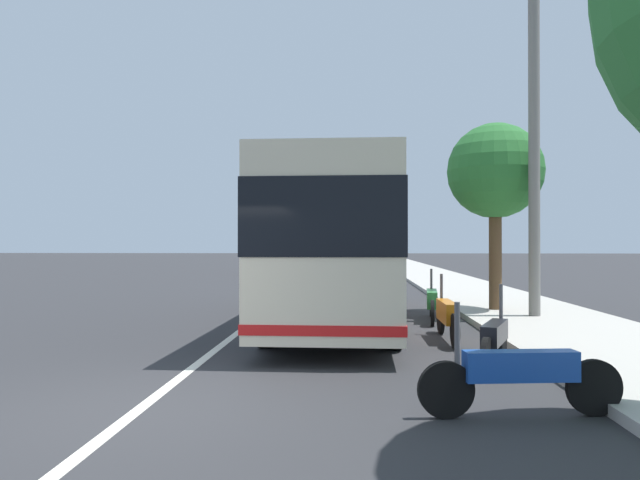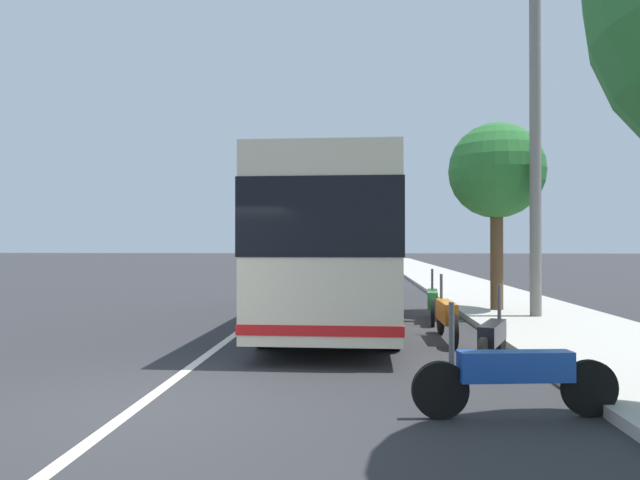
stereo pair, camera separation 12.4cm
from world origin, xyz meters
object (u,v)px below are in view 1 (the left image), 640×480
Objects in this scene: motorcycle_mid_row at (495,339)px; car_oncoming at (349,257)px; utility_pole at (534,156)px; roadside_tree_mid_block at (495,172)px; coach_bus at (338,241)px; car_far_distant at (351,261)px; car_side_street at (276,263)px; motorcycle_nearest_curb at (447,316)px; motorcycle_far_end at (432,302)px; motorcycle_angled at (520,374)px.

motorcycle_mid_row is 42.97m from car_oncoming.
motorcycle_mid_row is at bearing 157.21° from utility_pole.
motorcycle_mid_row is 0.38× the size of roadside_tree_mid_block.
car_far_distant is at bearing 0.52° from coach_bus.
utility_pole reaches higher than car_side_street.
motorcycle_nearest_curb is at bearing -179.05° from car_far_distant.
motorcycle_mid_row is 5.34m from motorcycle_far_end.
car_side_street is at bearing 22.81° from utility_pole.
motorcycle_far_end is at bearing -97.35° from motorcycle_angled.
car_side_street is at bearing 36.96° from motorcycle_mid_row.
car_far_distant is at bearing 26.53° from motorcycle_mid_row.
motorcycle_angled is at bearing 161.67° from utility_pole.
motorcycle_far_end is at bearing -1.69° from motorcycle_nearest_curb.
car_far_distant reaches higher than motorcycle_mid_row.
motorcycle_far_end is at bearing 25.01° from motorcycle_mid_row.
motorcycle_far_end is at bearing -172.35° from car_oncoming.
car_far_distant is (27.50, 1.99, 0.21)m from motorcycle_far_end.
utility_pole is at bearing -41.30° from motorcycle_nearest_curb.
utility_pole is at bearing -173.34° from car_far_distant.
coach_bus is 5.52× the size of motorcycle_mid_row.
motorcycle_nearest_curb is 0.53× the size of car_far_distant.
motorcycle_nearest_curb is (2.50, 0.31, 0.04)m from motorcycle_mid_row.
car_oncoming is 0.79× the size of roadside_tree_mid_block.
car_oncoming is at bearing 25.95° from motorcycle_mid_row.
motorcycle_angled is 45.44m from car_oncoming.
motorcycle_angled is at bearing 12.97° from car_side_street.
coach_bus reaches higher than car_far_distant.
car_side_street is 22.61m from roadside_tree_mid_block.
motorcycle_far_end is (7.82, -0.13, 0.01)m from motorcycle_angled.
car_side_street reaches higher than motorcycle_far_end.
car_oncoming is 10.07m from car_far_distant.
motorcycle_nearest_curb is (4.99, -0.03, 0.02)m from motorcycle_angled.
coach_bus is 4.55× the size of motorcycle_far_end.
motorcycle_angled is at bearing 167.74° from roadside_tree_mid_block.
motorcycle_angled is 0.44× the size of roadside_tree_mid_block.
coach_bus is at bearing 113.80° from roadside_tree_mid_block.
motorcycle_mid_row is 7.77m from roadside_tree_mid_block.
motorcycle_mid_row is at bearing -178.78° from car_far_distant.
car_far_distant reaches higher than motorcycle_nearest_curb.
car_far_distant is 0.55× the size of utility_pole.
car_side_street is (24.95, 6.67, 0.21)m from motorcycle_nearest_curb.
utility_pole reaches higher than motorcycle_far_end.
coach_bus is 27.91m from car_far_distant.
car_far_distant reaches higher than motorcycle_angled.
motorcycle_angled is 35.38m from car_far_distant.
car_far_distant is (30.34, 1.90, 0.20)m from motorcycle_nearest_curb.
car_far_distant is 0.86× the size of roadside_tree_mid_block.
car_far_distant reaches higher than car_oncoming.
motorcycle_mid_row is (-4.95, -2.51, -1.50)m from coach_bus.
coach_bus reaches higher than car_side_street.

